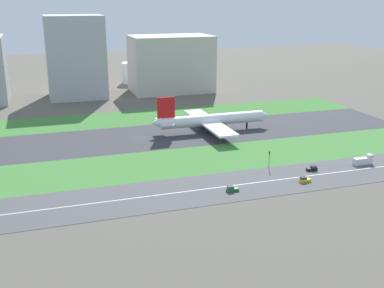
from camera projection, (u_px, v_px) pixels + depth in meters
name	position (u px, v px, depth m)	size (l,w,h in m)	color
ground_plane	(140.00, 138.00, 238.02)	(800.00, 800.00, 0.00)	#5B564C
runway	(140.00, 138.00, 238.00)	(280.00, 46.00, 0.10)	#38383D
grass_median_north	(125.00, 119.00, 275.23)	(280.00, 36.00, 0.10)	#3D7A33
grass_median_south	(160.00, 164.00, 200.77)	(280.00, 36.00, 0.10)	#427F38
highway	(183.00, 192.00, 171.71)	(280.00, 28.00, 0.10)	#4C4C4F
highway_centerline	(183.00, 192.00, 171.69)	(266.00, 0.50, 0.01)	silver
airliner	(210.00, 120.00, 247.18)	(65.00, 56.00, 19.70)	white
car_3	(304.00, 180.00, 180.85)	(4.40, 1.80, 2.00)	yellow
truck_0	(363.00, 161.00, 199.79)	(8.40, 2.50, 4.00)	silver
car_0	(232.00, 189.00, 172.00)	(4.40, 1.80, 2.00)	#19662D
car_1	(312.00, 168.00, 192.76)	(4.40, 1.80, 2.00)	black
traffic_light	(269.00, 158.00, 194.44)	(0.36, 0.50, 7.20)	#4C4C51
hangar_building	(76.00, 57.00, 327.45)	(38.62, 34.10, 55.83)	#B2B2B7
office_tower	(171.00, 64.00, 349.90)	(58.30, 36.22, 40.76)	beige
fuel_tank_west	(132.00, 73.00, 388.21)	(16.39, 16.39, 16.57)	silver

